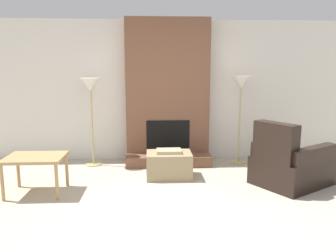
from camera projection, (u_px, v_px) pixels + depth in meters
name	position (u px, v px, depth m)	size (l,w,h in m)	color
ground_plane	(179.00, 221.00, 3.72)	(24.00, 24.00, 0.00)	#B2A893
wall_back	(167.00, 91.00, 6.18)	(8.07, 0.06, 2.60)	silver
fireplace	(168.00, 97.00, 5.98)	(1.51, 0.69, 2.60)	brown
ottoman	(169.00, 164.00, 5.20)	(0.71, 0.51, 0.45)	#998460
armchair	(289.00, 166.00, 4.84)	(1.31, 1.23, 0.97)	black
side_table	(35.00, 161.00, 4.48)	(0.78, 0.60, 0.53)	tan
floor_lamp_left	(91.00, 90.00, 5.68)	(0.37, 0.37, 1.55)	tan
floor_lamp_right	(241.00, 87.00, 5.81)	(0.37, 0.37, 1.59)	tan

